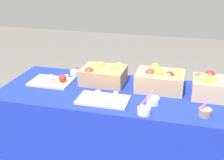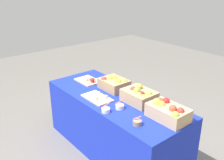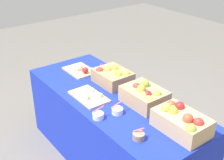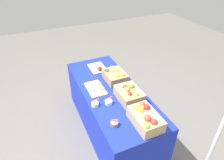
{
  "view_description": "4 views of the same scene",
  "coord_description": "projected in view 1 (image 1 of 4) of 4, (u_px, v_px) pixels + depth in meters",
  "views": [
    {
      "loc": [
        0.48,
        -2.08,
        1.7
      ],
      "look_at": [
        -0.08,
        0.02,
        0.83
      ],
      "focal_mm": 48.44,
      "sensor_mm": 36.0,
      "label": 1
    },
    {
      "loc": [
        2.11,
        -1.77,
        2.07
      ],
      "look_at": [
        -0.14,
        0.08,
        0.89
      ],
      "focal_mm": 41.1,
      "sensor_mm": 36.0,
      "label": 2
    },
    {
      "loc": [
        1.9,
        -1.43,
        2.09
      ],
      "look_at": [
        0.05,
        -0.04,
        0.92
      ],
      "focal_mm": 48.65,
      "sensor_mm": 36.0,
      "label": 3
    },
    {
      "loc": [
        2.0,
        -0.87,
        2.35
      ],
      "look_at": [
        0.07,
        -0.01,
        0.94
      ],
      "focal_mm": 31.77,
      "sensor_mm": 36.0,
      "label": 4
    }
  ],
  "objects": [
    {
      "name": "table",
      "position": [
        121.0,
        133.0,
        2.48
      ],
      "size": [
        1.9,
        0.76,
        0.74
      ],
      "primitive_type": "cube",
      "color": "#192DB7",
      "rests_on": "ground_plane"
    },
    {
      "name": "apple_crate_left",
      "position": [
        220.0,
        87.0,
        2.21
      ],
      "size": [
        0.41,
        0.26,
        0.19
      ],
      "color": "tan",
      "rests_on": "table"
    },
    {
      "name": "apple_crate_middle",
      "position": [
        161.0,
        80.0,
        2.35
      ],
      "size": [
        0.37,
        0.27,
        0.2
      ],
      "color": "tan",
      "rests_on": "table"
    },
    {
      "name": "apple_crate_right",
      "position": [
        104.0,
        74.0,
        2.49
      ],
      "size": [
        0.35,
        0.28,
        0.17
      ],
      "color": "tan",
      "rests_on": "table"
    },
    {
      "name": "cutting_board_front",
      "position": [
        103.0,
        100.0,
        2.19
      ],
      "size": [
        0.37,
        0.22,
        0.05
      ],
      "color": "#D1B284",
      "rests_on": "table"
    },
    {
      "name": "cutting_board_back",
      "position": [
        53.0,
        81.0,
        2.5
      ],
      "size": [
        0.34,
        0.24,
        0.08
      ],
      "color": "#D1B284",
      "rests_on": "table"
    },
    {
      "name": "sample_bowl_near",
      "position": [
        144.0,
        111.0,
        2.0
      ],
      "size": [
        0.09,
        0.1,
        0.11
      ],
      "color": "silver",
      "rests_on": "table"
    },
    {
      "name": "sample_bowl_mid",
      "position": [
        153.0,
        101.0,
        2.14
      ],
      "size": [
        0.09,
        0.1,
        0.11
      ],
      "color": "silver",
      "rests_on": "table"
    },
    {
      "name": "sample_bowl_far",
      "position": [
        75.0,
        73.0,
        2.67
      ],
      "size": [
        0.08,
        0.1,
        0.1
      ],
      "color": "silver",
      "rests_on": "table"
    },
    {
      "name": "sample_bowl_extra",
      "position": [
        205.0,
        112.0,
        1.98
      ],
      "size": [
        0.09,
        0.09,
        0.09
      ],
      "color": "gray",
      "rests_on": "table"
    }
  ]
}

